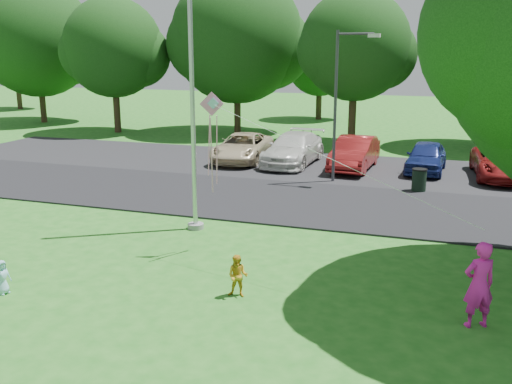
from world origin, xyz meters
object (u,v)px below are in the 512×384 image
(street_lamp, at_px, (342,93))
(woman, at_px, (479,285))
(child_yellow, at_px, (238,276))
(kite, at_px, (217,122))
(flagpole, at_px, (192,94))
(trash_can, at_px, (419,180))
(child_blue, at_px, (2,277))

(street_lamp, xyz_separation_m, woman, (4.96, -11.71, -2.80))
(woman, xyz_separation_m, child_yellow, (-5.04, -0.18, -0.41))
(woman, xyz_separation_m, kite, (-6.51, 2.30, 2.70))
(street_lamp, height_order, woman, street_lamp)
(street_lamp, relative_size, child_yellow, 6.28)
(street_lamp, bearing_deg, flagpole, -108.61)
(street_lamp, distance_m, trash_can, 4.63)
(street_lamp, relative_size, trash_can, 6.63)
(child_yellow, bearing_deg, kite, 115.71)
(street_lamp, relative_size, kite, 0.88)
(flagpole, xyz_separation_m, woman, (8.03, -4.11, -3.26))
(flagpole, xyz_separation_m, child_blue, (-2.15, -5.85, -3.76))
(flagpole, relative_size, kite, 1.43)
(street_lamp, distance_m, child_yellow, 12.32)
(street_lamp, relative_size, woman, 3.42)
(woman, relative_size, child_yellow, 1.84)
(trash_can, bearing_deg, kite, -118.60)
(street_lamp, xyz_separation_m, child_yellow, (-0.09, -11.89, -3.21))
(trash_can, xyz_separation_m, woman, (1.70, -11.13, 0.43))
(woman, relative_size, kite, 0.26)
(child_yellow, relative_size, child_blue, 1.22)
(child_yellow, distance_m, child_blue, 5.38)
(flagpole, height_order, street_lamp, flagpole)
(flagpole, height_order, child_blue, flagpole)
(trash_can, xyz_separation_m, kite, (-4.82, -8.83, 3.13))
(street_lamp, height_order, child_blue, street_lamp)
(street_lamp, xyz_separation_m, child_blue, (-5.23, -13.46, -3.30))
(kite, bearing_deg, child_blue, -153.04)
(woman, distance_m, child_yellow, 5.06)
(street_lamp, xyz_separation_m, kite, (-1.56, -9.41, -0.11))
(trash_can, height_order, woman, woman)
(trash_can, bearing_deg, flagpole, -132.05)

